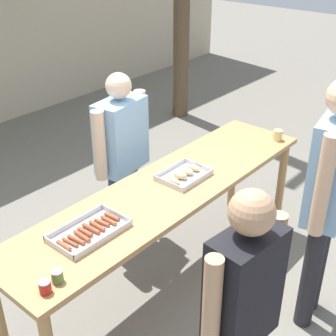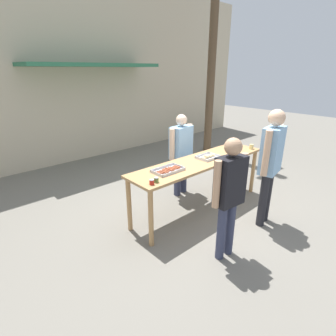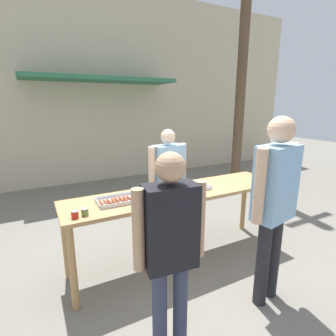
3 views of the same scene
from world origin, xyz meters
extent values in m
plane|color=slate|center=(0.00, 0.00, 0.00)|extent=(24.00, 24.00, 0.00)
cube|color=beige|center=(0.00, 4.00, 2.25)|extent=(12.00, 0.12, 4.50)
cube|color=#2D704C|center=(0.00, 3.45, 2.40)|extent=(3.20, 1.00, 0.08)
cube|color=tan|center=(0.00, 0.00, 0.88)|extent=(2.68, 0.65, 0.04)
cylinder|color=tan|center=(-1.28, -0.26, 0.43)|extent=(0.07, 0.07, 0.86)
cylinder|color=tan|center=(1.28, -0.26, 0.43)|extent=(0.07, 0.07, 0.86)
cylinder|color=tan|center=(-1.28, 0.26, 0.43)|extent=(0.07, 0.07, 0.86)
cylinder|color=tan|center=(1.28, 0.26, 0.43)|extent=(0.07, 0.07, 0.86)
cube|color=silver|center=(-0.73, 0.00, 0.90)|extent=(0.46, 0.28, 0.01)
cube|color=silver|center=(-0.73, -0.14, 0.92)|extent=(0.46, 0.01, 0.03)
cube|color=silver|center=(-0.73, 0.14, 0.92)|extent=(0.46, 0.01, 0.03)
cube|color=silver|center=(-0.96, 0.00, 0.92)|extent=(0.01, 0.28, 0.03)
cube|color=silver|center=(-0.51, 0.00, 0.92)|extent=(0.01, 0.28, 0.03)
cylinder|color=#A34C2D|center=(-0.93, 0.00, 0.92)|extent=(0.03, 0.11, 0.03)
cylinder|color=#A34C2D|center=(-0.88, 0.00, 0.91)|extent=(0.03, 0.12, 0.02)
cylinder|color=#A34C2D|center=(-0.84, -0.01, 0.92)|extent=(0.04, 0.13, 0.03)
cylinder|color=#A34C2D|center=(-0.80, -0.01, 0.92)|extent=(0.03, 0.14, 0.03)
cylinder|color=#A34C2D|center=(-0.76, 0.01, 0.92)|extent=(0.03, 0.12, 0.03)
cylinder|color=#A34C2D|center=(-0.71, 0.01, 0.92)|extent=(0.03, 0.14, 0.03)
cylinder|color=#A34C2D|center=(-0.67, 0.00, 0.92)|extent=(0.03, 0.13, 0.03)
cylinder|color=#A34C2D|center=(-0.62, 0.01, 0.92)|extent=(0.04, 0.12, 0.03)
cylinder|color=#A34C2D|center=(-0.58, -0.01, 0.92)|extent=(0.03, 0.13, 0.03)
cylinder|color=#A34C2D|center=(-0.54, 0.01, 0.92)|extent=(0.03, 0.12, 0.03)
cube|color=silver|center=(0.18, 0.00, 0.90)|extent=(0.36, 0.28, 0.01)
cube|color=silver|center=(0.18, -0.13, 0.92)|extent=(0.36, 0.01, 0.03)
cube|color=silver|center=(0.18, 0.13, 0.92)|extent=(0.36, 0.01, 0.03)
cube|color=silver|center=(0.00, 0.00, 0.92)|extent=(0.01, 0.28, 0.03)
cube|color=silver|center=(0.36, 0.00, 0.92)|extent=(0.01, 0.28, 0.03)
ellipsoid|color=#D6B77F|center=(0.05, -0.01, 0.92)|extent=(0.07, 0.12, 0.04)
ellipsoid|color=#D6B77F|center=(0.14, 0.00, 0.93)|extent=(0.08, 0.12, 0.06)
ellipsoid|color=#D6B77F|center=(0.22, 0.01, 0.93)|extent=(0.07, 0.12, 0.05)
ellipsoid|color=#D6B77F|center=(0.30, 0.00, 0.93)|extent=(0.06, 0.11, 0.04)
cylinder|color=#B22319|center=(-1.21, -0.21, 0.93)|extent=(0.06, 0.06, 0.06)
cylinder|color=#B2B2B7|center=(-1.21, -0.21, 0.96)|extent=(0.06, 0.06, 0.01)
cylinder|color=#567A38|center=(-1.12, -0.20, 0.93)|extent=(0.06, 0.06, 0.06)
cylinder|color=#B2B2B7|center=(-1.12, -0.20, 0.96)|extent=(0.06, 0.06, 0.01)
cylinder|color=#DBC67A|center=(1.20, -0.20, 0.94)|extent=(0.08, 0.08, 0.09)
cylinder|color=#333851|center=(0.08, 0.63, 0.37)|extent=(0.13, 0.13, 0.75)
cylinder|color=#333851|center=(0.28, 0.66, 0.37)|extent=(0.13, 0.13, 0.75)
cube|color=#84B2DB|center=(0.18, 0.65, 1.04)|extent=(0.47, 0.30, 0.59)
sphere|color=beige|center=(0.18, 0.65, 1.45)|extent=(0.20, 0.20, 0.20)
cylinder|color=beige|center=(-0.08, 0.61, 1.06)|extent=(0.10, 0.10, 0.56)
cylinder|color=beige|center=(0.44, 0.68, 1.06)|extent=(0.10, 0.10, 0.56)
cylinder|color=#333851|center=(-0.61, -1.07, 0.38)|extent=(0.11, 0.11, 0.77)
cylinder|color=#333851|center=(-0.78, -1.05, 0.38)|extent=(0.11, 0.11, 0.77)
cube|color=black|center=(-0.70, -1.06, 1.07)|extent=(0.39, 0.24, 0.61)
sphere|color=tan|center=(-0.70, -1.06, 1.49)|extent=(0.21, 0.21, 0.21)
cylinder|color=tan|center=(-0.47, -1.08, 1.08)|extent=(0.08, 0.08, 0.58)
cylinder|color=tan|center=(-0.92, -1.03, 1.08)|extent=(0.08, 0.08, 0.58)
cylinder|color=#232328|center=(0.51, -0.97, 0.43)|extent=(0.12, 0.12, 0.86)
cylinder|color=#232328|center=(0.32, -1.00, 0.43)|extent=(0.12, 0.12, 0.86)
cube|color=#84B2DB|center=(0.41, -0.99, 1.20)|extent=(0.45, 0.30, 0.68)
sphere|color=#DBAD89|center=(0.41, -0.99, 1.68)|extent=(0.23, 0.23, 0.23)
cylinder|color=#DBAD89|center=(0.66, -0.94, 1.22)|extent=(0.09, 0.09, 0.65)
cylinder|color=#DBAD89|center=(0.16, -1.03, 1.22)|extent=(0.09, 0.09, 0.65)
cylinder|color=brown|center=(2.85, 2.20, 3.23)|extent=(0.22, 0.22, 6.46)
camera|label=1|loc=(-2.17, -1.85, 2.59)|focal=50.00mm
camera|label=2|loc=(-3.15, -2.67, 2.31)|focal=28.00mm
camera|label=3|loc=(-1.48, -2.52, 1.90)|focal=28.00mm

